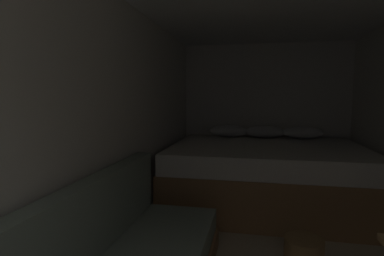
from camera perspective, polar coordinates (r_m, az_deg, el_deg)
name	(u,v)px	position (r m, az deg, el deg)	size (l,w,h in m)	color
wall_back	(264,115)	(4.70, 13.42, 2.43)	(2.50, 0.05, 2.10)	silver
wall_left	(118,131)	(2.52, -13.74, -0.48)	(0.05, 4.81, 2.10)	silver
bed	(266,174)	(3.88, 13.62, -8.33)	(2.28, 1.76, 0.91)	#9E7247
wicker_basket	(304,253)	(2.67, 20.19, -21.19)	(0.30, 0.30, 0.24)	olive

